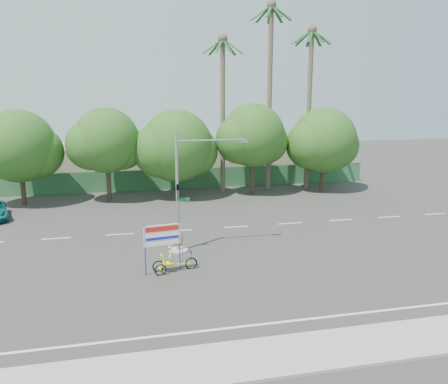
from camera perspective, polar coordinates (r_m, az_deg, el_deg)
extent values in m
plane|color=#33302D|center=(23.06, 1.50, -10.63)|extent=(120.00, 120.00, 0.00)
cube|color=gray|center=(16.69, 8.02, -20.33)|extent=(50.00, 2.40, 0.12)
cube|color=#336B3D|center=(43.15, -5.27, 1.73)|extent=(38.00, 0.08, 2.00)
cube|color=beige|center=(47.37, -18.09, 3.36)|extent=(12.00, 8.00, 4.00)
cube|color=beige|center=(48.93, 3.41, 4.00)|extent=(14.00, 8.00, 3.60)
cylinder|color=#473828|center=(40.27, -24.81, 0.93)|extent=(0.40, 0.40, 3.52)
sphere|color=#254D16|center=(39.82, -25.24, 5.44)|extent=(6.00, 6.00, 6.00)
sphere|color=#254D16|center=(39.89, -23.18, 4.83)|extent=(4.32, 4.32, 4.32)
sphere|color=#254D16|center=(39.93, -27.16, 4.81)|extent=(4.56, 4.56, 4.56)
cylinder|color=#473828|center=(39.30, -14.84, 1.58)|extent=(0.40, 0.40, 3.74)
sphere|color=#254D16|center=(38.82, -15.12, 6.51)|extent=(5.60, 5.60, 5.60)
sphere|color=#254D16|center=(39.14, -13.20, 5.78)|extent=(4.03, 4.03, 4.03)
sphere|color=#254D16|center=(38.69, -16.98, 5.87)|extent=(4.26, 4.26, 4.26)
cylinder|color=#473828|center=(39.50, -6.10, 1.66)|extent=(0.40, 0.40, 3.30)
sphere|color=#254D16|center=(39.05, -6.20, 5.99)|extent=(6.40, 6.40, 6.40)
sphere|color=#254D16|center=(39.58, -4.15, 5.35)|extent=(4.61, 4.61, 4.61)
sphere|color=#254D16|center=(38.71, -8.28, 5.43)|extent=(4.86, 4.86, 4.86)
cylinder|color=#473828|center=(40.77, 3.72, 2.46)|extent=(0.40, 0.40, 3.87)
sphere|color=#254D16|center=(40.30, 3.80, 7.39)|extent=(5.80, 5.80, 5.80)
sphere|color=#254D16|center=(41.02, 5.43, 6.59)|extent=(4.18, 4.18, 4.18)
sphere|color=#254D16|center=(39.75, 2.07, 6.83)|extent=(4.41, 4.41, 4.41)
cylinder|color=#473828|center=(43.24, 12.69, 2.46)|extent=(0.40, 0.40, 3.43)
sphere|color=#254D16|center=(42.81, 12.89, 6.57)|extent=(6.20, 6.20, 6.20)
sphere|color=#254D16|center=(43.74, 14.35, 5.90)|extent=(4.46, 4.46, 4.46)
sphere|color=#254D16|center=(42.05, 11.28, 6.12)|extent=(4.71, 4.71, 4.71)
cylinder|color=#70604C|center=(42.16, 5.95, 11.72)|extent=(0.44, 0.44, 17.00)
sphere|color=#70604C|center=(42.89, 6.23, 23.15)|extent=(0.90, 0.90, 0.90)
cube|color=#1C4C21|center=(43.07, 7.50, 22.18)|extent=(1.91, 0.28, 1.36)
cube|color=#1C4C21|center=(43.57, 6.91, 22.09)|extent=(1.65, 1.44, 1.36)
cube|color=#1C4C21|center=(43.69, 6.02, 22.08)|extent=(0.61, 1.93, 1.36)
cube|color=#1C4C21|center=(43.40, 5.21, 22.16)|extent=(1.20, 1.80, 1.36)
cube|color=#1C4C21|center=(42.82, 4.85, 22.30)|extent=(1.89, 0.92, 1.36)
cube|color=#1C4C21|center=(42.21, 5.13, 22.44)|extent=(1.89, 0.92, 1.36)
cube|color=#1C4C21|center=(41.87, 5.93, 22.50)|extent=(1.20, 1.80, 1.36)
cube|color=#1C4C21|center=(41.96, 6.87, 22.46)|extent=(0.61, 1.93, 1.36)
cube|color=#1C4C21|center=(42.44, 7.49, 22.33)|extent=(1.65, 1.44, 1.36)
cylinder|color=#70604C|center=(43.59, 11.01, 10.28)|extent=(0.44, 0.44, 15.00)
sphere|color=#70604C|center=(43.96, 11.44, 20.08)|extent=(0.90, 0.90, 0.90)
cube|color=#1C4C21|center=(44.25, 12.59, 19.12)|extent=(1.91, 0.28, 1.36)
cube|color=#1C4C21|center=(44.71, 11.98, 19.08)|extent=(1.65, 1.44, 1.36)
cube|color=#1C4C21|center=(44.79, 11.11, 19.10)|extent=(0.61, 1.93, 1.36)
cube|color=#1C4C21|center=(44.45, 10.37, 19.18)|extent=(1.20, 1.80, 1.36)
cube|color=#1C4C21|center=(43.84, 10.10, 19.29)|extent=(1.89, 0.92, 1.36)
cube|color=#1C4C21|center=(43.24, 10.44, 19.37)|extent=(1.89, 0.92, 1.36)
cube|color=#1C4C21|center=(42.95, 11.25, 19.39)|extent=(1.20, 1.80, 1.36)
cube|color=#1C4C21|center=(43.10, 12.13, 19.32)|extent=(0.61, 1.93, 1.36)
cube|color=#1C4C21|center=(43.61, 12.66, 19.22)|extent=(1.65, 1.44, 1.36)
cylinder|color=#70604C|center=(41.04, -0.16, 9.67)|extent=(0.44, 0.44, 14.00)
sphere|color=#70604C|center=(41.28, -0.17, 19.42)|extent=(0.90, 0.90, 0.90)
cube|color=#1C4C21|center=(41.41, 1.18, 18.48)|extent=(1.91, 0.28, 1.36)
cube|color=#1C4C21|center=(41.95, 0.66, 18.41)|extent=(1.65, 1.44, 1.36)
cube|color=#1C4C21|center=(42.14, -0.22, 18.38)|extent=(0.61, 1.93, 1.36)
cube|color=#1C4C21|center=(41.90, -1.08, 18.41)|extent=(1.20, 1.80, 1.36)
cube|color=#1C4C21|center=(41.34, -1.53, 18.49)|extent=(1.89, 0.92, 1.36)
cube|color=#1C4C21|center=(40.71, -1.35, 18.58)|extent=(1.89, 0.92, 1.36)
cube|color=#1C4C21|center=(40.31, -0.60, 18.64)|extent=(1.20, 1.80, 1.36)
cube|color=#1C4C21|center=(40.34, 0.36, 18.64)|extent=(0.61, 1.93, 1.36)
cube|color=#1C4C21|center=(40.77, 1.06, 18.57)|extent=(1.65, 1.44, 1.36)
cylinder|color=gray|center=(26.32, -5.93, -7.58)|extent=(1.10, 1.10, 0.10)
cylinder|color=gray|center=(25.34, -6.11, -0.23)|extent=(0.18, 0.18, 7.00)
cylinder|color=gray|center=(25.13, -1.70, 6.78)|extent=(4.00, 0.10, 0.10)
cube|color=gray|center=(25.55, 2.52, 6.64)|extent=(0.55, 0.20, 0.12)
imported|color=black|center=(25.10, -6.06, -0.12)|extent=(0.16, 0.20, 1.00)
cube|color=#14662D|center=(25.46, -5.31, -0.96)|extent=(0.70, 0.04, 0.18)
torus|color=black|center=(23.62, -4.32, -9.30)|extent=(0.69, 0.18, 0.68)
torus|color=black|center=(23.51, -8.58, -9.57)|extent=(0.64, 0.16, 0.64)
torus|color=black|center=(23.00, -8.28, -10.08)|extent=(0.64, 0.16, 0.64)
cube|color=#F1F715|center=(23.39, -6.36, -9.40)|extent=(1.71, 0.30, 0.06)
cube|color=#F1F715|center=(23.24, -8.44, -9.78)|extent=(0.15, 0.61, 0.05)
cube|color=#F1F715|center=(23.26, -7.35, -9.19)|extent=(0.56, 0.49, 0.06)
cube|color=#F1F715|center=(23.10, -8.03, -8.62)|extent=(0.29, 0.45, 0.55)
cylinder|color=black|center=(23.47, -4.33, -8.38)|extent=(0.03, 0.03, 0.55)
cube|color=black|center=(23.38, -4.34, -7.76)|extent=(0.10, 0.45, 0.04)
imported|color=#CCB284|center=(23.15, -7.01, -8.27)|extent=(0.31, 0.43, 1.09)
cylinder|color=#1A1BCA|center=(22.74, -10.28, -7.50)|extent=(0.06, 0.06, 2.72)
cylinder|color=#1A1BCA|center=(23.10, -5.81, -7.03)|extent=(0.06, 0.06, 2.72)
cube|color=white|center=(22.67, -8.08, -5.59)|extent=(1.90, 0.32, 1.11)
cube|color=red|center=(22.53, -8.09, -4.76)|extent=(1.70, 0.26, 0.26)
cube|color=#1A1BCA|center=(22.69, -8.05, -5.98)|extent=(1.70, 0.26, 0.14)
cylinder|color=black|center=(23.24, -5.43, -7.70)|extent=(0.02, 0.02, 2.12)
cube|color=red|center=(22.94, -6.32, -6.26)|extent=(0.89, 0.15, 0.66)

